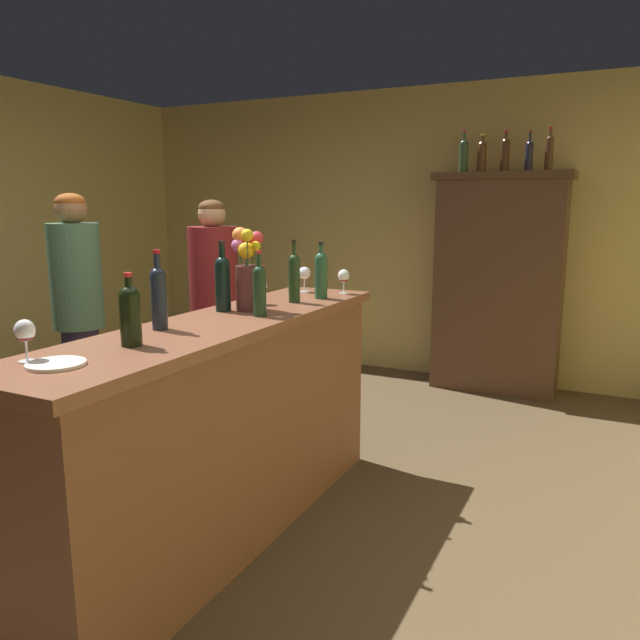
{
  "coord_description": "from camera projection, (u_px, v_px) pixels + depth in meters",
  "views": [
    {
      "loc": [
        2.04,
        -2.27,
        1.6
      ],
      "look_at": [
        0.78,
        0.28,
        1.05
      ],
      "focal_mm": 34.51,
      "sensor_mm": 36.0,
      "label": 1
    }
  ],
  "objects": [
    {
      "name": "floor",
      "position": [
        163.0,
        515.0,
        3.19
      ],
      "size": [
        8.44,
        8.44,
        0.0
      ],
      "primitive_type": "plane",
      "color": "brown",
      "rests_on": "ground"
    },
    {
      "name": "wall_back",
      "position": [
        389.0,
        233.0,
        5.85
      ],
      "size": [
        5.39,
        0.12,
        2.61
      ],
      "primitive_type": "cube",
      "color": "tan",
      "rests_on": "ground"
    },
    {
      "name": "bar_counter",
      "position": [
        224.0,
        430.0,
        2.91
      ],
      "size": [
        0.53,
        2.32,
        1.07
      ],
      "color": "brown",
      "rests_on": "ground"
    },
    {
      "name": "display_cabinet",
      "position": [
        498.0,
        280.0,
        5.17
      ],
      "size": [
        1.1,
        0.42,
        1.84
      ],
      "color": "#4E3222",
      "rests_on": "ground"
    },
    {
      "name": "wine_bottle_pinot",
      "position": [
        294.0,
        276.0,
        3.29
      ],
      "size": [
        0.06,
        0.06,
        0.34
      ],
      "color": "#1C341A",
      "rests_on": "bar_counter"
    },
    {
      "name": "wine_bottle_rose",
      "position": [
        223.0,
        280.0,
        3.02
      ],
      "size": [
        0.08,
        0.08,
        0.35
      ],
      "color": "black",
      "rests_on": "bar_counter"
    },
    {
      "name": "wine_bottle_riesling",
      "position": [
        130.0,
        313.0,
        2.29
      ],
      "size": [
        0.08,
        0.08,
        0.28
      ],
      "color": "black",
      "rests_on": "bar_counter"
    },
    {
      "name": "wine_bottle_malbec",
      "position": [
        259.0,
        288.0,
        2.89
      ],
      "size": [
        0.06,
        0.06,
        0.31
      ],
      "color": "#1C3520",
      "rests_on": "bar_counter"
    },
    {
      "name": "wine_bottle_merlot",
      "position": [
        159.0,
        294.0,
        2.58
      ],
      "size": [
        0.07,
        0.07,
        0.34
      ],
      "color": "#1A2230",
      "rests_on": "bar_counter"
    },
    {
      "name": "wine_bottle_syrah",
      "position": [
        321.0,
        273.0,
        3.43
      ],
      "size": [
        0.07,
        0.07,
        0.32
      ],
      "color": "#234F32",
      "rests_on": "bar_counter"
    },
    {
      "name": "wine_glass_front",
      "position": [
        344.0,
        277.0,
        3.61
      ],
      "size": [
        0.07,
        0.07,
        0.14
      ],
      "color": "white",
      "rests_on": "bar_counter"
    },
    {
      "name": "wine_glass_mid",
      "position": [
        25.0,
        333.0,
        2.06
      ],
      "size": [
        0.07,
        0.07,
        0.15
      ],
      "color": "white",
      "rests_on": "bar_counter"
    },
    {
      "name": "wine_glass_rear",
      "position": [
        260.0,
        287.0,
        3.24
      ],
      "size": [
        0.08,
        0.08,
        0.13
      ],
      "color": "white",
      "rests_on": "bar_counter"
    },
    {
      "name": "wine_glass_spare",
      "position": [
        304.0,
        274.0,
        3.68
      ],
      "size": [
        0.08,
        0.08,
        0.15
      ],
      "color": "white",
      "rests_on": "bar_counter"
    },
    {
      "name": "flower_arrangement",
      "position": [
        249.0,
        274.0,
        3.05
      ],
      "size": [
        0.17,
        0.15,
        0.41
      ],
      "color": "#542A28",
      "rests_on": "bar_counter"
    },
    {
      "name": "cheese_plate",
      "position": [
        56.0,
        364.0,
        2.03
      ],
      "size": [
        0.19,
        0.19,
        0.01
      ],
      "primitive_type": "cylinder",
      "color": "white",
      "rests_on": "bar_counter"
    },
    {
      "name": "display_bottle_left",
      "position": [
        464.0,
        154.0,
        5.12
      ],
      "size": [
        0.08,
        0.08,
        0.35
      ],
      "color": "#2E472E",
      "rests_on": "display_cabinet"
    },
    {
      "name": "display_bottle_midleft",
      "position": [
        482.0,
        155.0,
        5.06
      ],
      "size": [
        0.07,
        0.07,
        0.31
      ],
      "color": "#4E2F19",
      "rests_on": "display_cabinet"
    },
    {
      "name": "display_bottle_center",
      "position": [
        505.0,
        153.0,
        4.98
      ],
      "size": [
        0.07,
        0.07,
        0.33
      ],
      "color": "#412714",
      "rests_on": "display_cabinet"
    },
    {
      "name": "display_bottle_midright",
      "position": [
        529.0,
        154.0,
        4.9
      ],
      "size": [
        0.06,
        0.06,
        0.32
      ],
      "color": "#212131",
      "rests_on": "display_cabinet"
    },
    {
      "name": "display_bottle_right",
      "position": [
        549.0,
        152.0,
        4.83
      ],
      "size": [
        0.06,
        0.06,
        0.34
      ],
      "color": "#462C18",
      "rests_on": "display_cabinet"
    },
    {
      "name": "patron_near_entrance",
      "position": [
        78.0,
        312.0,
        3.86
      ],
      "size": [
        0.31,
        0.31,
        1.65
      ],
      "rotation": [
        0.0,
        0.0,
        -0.18
      ],
      "color": "#2C2A4A",
      "rests_on": "ground"
    },
    {
      "name": "patron_in_navy",
      "position": [
        215.0,
        306.0,
        4.28
      ],
      "size": [
        0.34,
        0.34,
        1.61
      ],
      "rotation": [
        0.0,
        0.0,
        -0.74
      ],
      "color": "#B6AB8C",
      "rests_on": "ground"
    }
  ]
}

